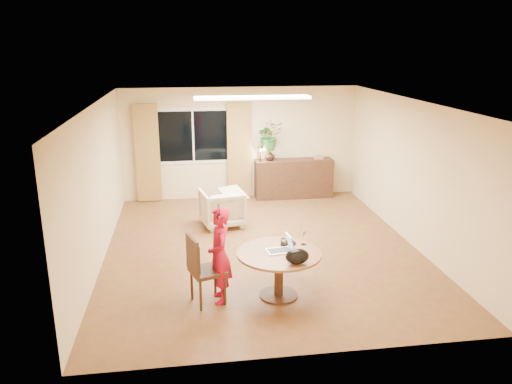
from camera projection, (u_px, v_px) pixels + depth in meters
The scene contains 24 objects.
floor at pixel (262, 248), 8.98m from camera, with size 6.50×6.50×0.00m, color brown.
ceiling at pixel (262, 103), 8.24m from camera, with size 6.50×6.50×0.00m, color white.
wall_back at pixel (241, 143), 11.70m from camera, with size 5.50×5.50×0.00m, color beige.
wall_left at pixel (98, 185), 8.23m from camera, with size 6.50×6.50×0.00m, color beige.
wall_right at pixel (412, 173), 8.99m from camera, with size 6.50×6.50×0.00m, color beige.
window at pixel (193, 136), 11.47m from camera, with size 1.70×0.03×1.30m.
curtain_left at pixel (147, 153), 11.35m from camera, with size 0.55×0.08×2.25m, color brown.
curtain_right at pixel (239, 151), 11.64m from camera, with size 0.55×0.08×2.25m, color brown.
ceiling_panel at pixel (252, 98), 9.39m from camera, with size 2.20×0.35×0.05m, color white.
dining_table at pixel (279, 262), 7.13m from camera, with size 1.21×1.21×0.69m.
dining_chair at pixel (208, 269), 6.97m from camera, with size 0.49×0.45×1.02m, color #321C10, non-canonical shape.
child at pixel (220, 255), 6.97m from camera, with size 0.33×0.51×1.39m, color red.
laptop at pixel (279, 243), 7.08m from camera, with size 0.37×0.25×0.25m, color #B7B7BC, non-canonical shape.
tumbler at pixel (283, 242), 7.32m from camera, with size 0.07×0.07×0.11m, color white, non-canonical shape.
wine_glass at pixel (303, 238), 7.33m from camera, with size 0.08×0.08×0.21m, color white, non-canonical shape.
pot_lid at pixel (289, 242), 7.39m from camera, with size 0.22×0.22×0.04m, color white, non-canonical shape.
handbag at pixel (297, 256), 6.68m from camera, with size 0.33×0.19×0.22m, color black, non-canonical shape.
armchair at pixel (222, 208), 10.03m from camera, with size 0.79×0.82×0.74m, color #BDA996.
throw at pixel (233, 190), 9.90m from camera, with size 0.45×0.55×0.03m, color beige, non-canonical shape.
sideboard at pixel (294, 178), 11.88m from camera, with size 1.84×0.45×0.92m, color #321C10.
vase at pixel (270, 155), 11.63m from camera, with size 0.24×0.24×0.25m, color black.
bouquet at pixel (269, 136), 11.50m from camera, with size 0.59×0.51×0.66m, color #2C6224.
book_stack at pixel (319, 157), 11.82m from camera, with size 0.21×0.16×0.08m, color olive, non-canonical shape.
desk_lamp at pixel (261, 154), 11.54m from camera, with size 0.14×0.14×0.35m, color black, non-canonical shape.
Camera 1 is at (-1.30, -8.22, 3.53)m, focal length 35.00 mm.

